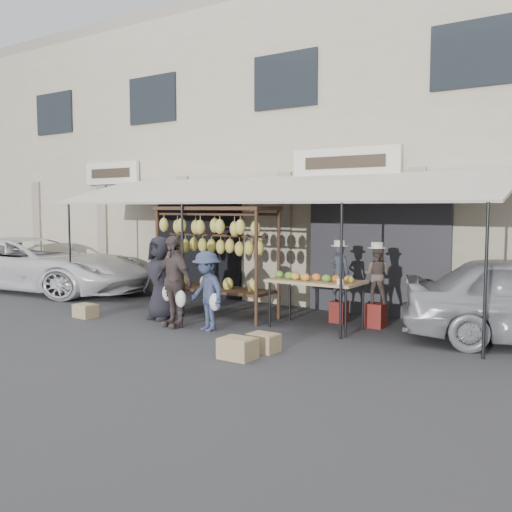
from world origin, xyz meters
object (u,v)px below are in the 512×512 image
at_px(banana_rack, 214,239).
at_px(crate_near_a, 238,348).
at_px(vendor_left, 339,273).
at_px(vendor_right, 377,275).
at_px(crate_near_b, 263,343).
at_px(customer_left, 160,278).
at_px(customer_mid, 173,281).
at_px(produce_table, 315,281).
at_px(van, 29,251).
at_px(crate_far, 85,311).
at_px(customer_right, 207,291).

distance_m(banana_rack, crate_near_a, 3.64).
relative_size(vendor_left, crate_near_a, 2.17).
xyz_separation_m(vendor_right, crate_near_b, (-0.77, -2.64, -0.84)).
height_order(banana_rack, vendor_left, banana_rack).
bearing_deg(customer_left, customer_mid, -18.51).
bearing_deg(vendor_left, produce_table, 78.90).
xyz_separation_m(produce_table, van, (-8.72, 0.14, 0.18)).
relative_size(produce_table, crate_near_a, 3.34).
xyz_separation_m(vendor_left, crate_far, (-4.47, -2.40, -0.83)).
bearing_deg(crate_far, vendor_left, 28.24).
height_order(produce_table, crate_far, produce_table).
height_order(customer_left, crate_near_b, customer_left).
bearing_deg(produce_table, banana_rack, -179.09).
height_order(vendor_right, crate_far, vendor_right).
height_order(crate_far, van, van).
xyz_separation_m(produce_table, crate_near_b, (0.11, -1.89, -0.74)).
bearing_deg(customer_mid, vendor_left, 53.66).
bearing_deg(customer_mid, crate_near_b, -1.55).
relative_size(crate_near_a, crate_near_b, 1.11).
bearing_deg(crate_near_a, customer_left, 152.60).
xyz_separation_m(customer_mid, crate_far, (-2.08, -0.33, -0.72)).
relative_size(banana_rack, vendor_right, 2.46).
bearing_deg(van, vendor_right, -93.89).
height_order(banana_rack, crate_near_a, banana_rack).
bearing_deg(van, customer_mid, -109.99).
xyz_separation_m(banana_rack, crate_near_b, (2.39, -1.85, -1.43)).
height_order(customer_left, customer_mid, customer_mid).
bearing_deg(crate_far, customer_mid, 8.98).
relative_size(customer_left, customer_right, 1.15).
bearing_deg(customer_left, van, 179.86).
relative_size(vendor_right, crate_near_b, 2.32).
bearing_deg(vendor_left, banana_rack, 16.15).
height_order(customer_mid, crate_near_a, customer_mid).
xyz_separation_m(customer_left, customer_mid, (0.68, -0.37, 0.03)).
relative_size(vendor_right, customer_left, 0.64).
height_order(produce_table, crate_near_b, produce_table).
height_order(banana_rack, vendor_right, banana_rack).
bearing_deg(customer_left, vendor_right, 33.62).
relative_size(vendor_left, customer_mid, 0.65).
distance_m(customer_mid, van, 6.60).
xyz_separation_m(crate_near_a, crate_far, (-4.39, 0.84, -0.02)).
bearing_deg(vendor_right, crate_far, 16.36).
height_order(banana_rack, crate_far, banana_rack).
distance_m(crate_far, van, 4.79).
relative_size(customer_mid, van, 0.34).
bearing_deg(crate_near_a, produce_table, 90.71).
bearing_deg(vendor_left, customer_right, 47.54).
bearing_deg(banana_rack, customer_left, -127.58).
distance_m(banana_rack, produce_table, 2.38).
bearing_deg(crate_far, van, 158.06).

